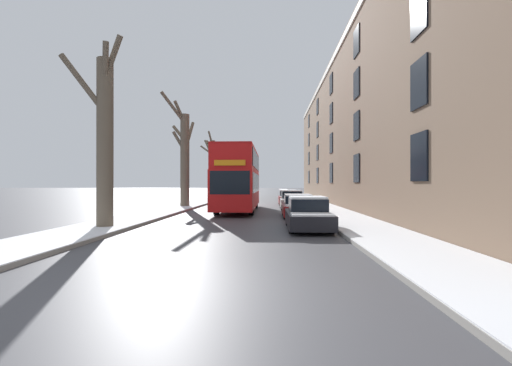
# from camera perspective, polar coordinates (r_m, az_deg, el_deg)

# --- Properties ---
(ground_plane) EXTENTS (320.00, 320.00, 0.00)m
(ground_plane) POSITION_cam_1_polar(r_m,az_deg,el_deg) (6.73, -12.77, -17.25)
(ground_plane) COLOR #424247
(sidewalk_left) EXTENTS (2.84, 130.00, 0.16)m
(sidewalk_left) POSITION_cam_1_polar(r_m,az_deg,el_deg) (59.70, -4.62, -1.97)
(sidewalk_left) COLOR gray
(sidewalk_left) RESTS_ON ground
(sidewalk_right) EXTENTS (2.84, 130.00, 0.16)m
(sidewalk_right) POSITION_cam_1_polar(r_m,az_deg,el_deg) (59.37, 6.49, -1.98)
(sidewalk_right) COLOR gray
(sidewalk_right) RESTS_ON ground
(terrace_facade_right) EXTENTS (9.10, 52.60, 13.53)m
(terrace_facade_right) POSITION_cam_1_polar(r_m,az_deg,el_deg) (33.28, 20.20, 8.14)
(terrace_facade_right) COLOR #7A604C
(terrace_facade_right) RESTS_ON ground
(bare_tree_left_0) EXTENTS (2.67, 1.32, 8.24)m
(bare_tree_left_0) POSITION_cam_1_polar(r_m,az_deg,el_deg) (16.25, -23.96, 7.00)
(bare_tree_left_0) COLOR brown
(bare_tree_left_0) RESTS_ON ground
(bare_tree_left_1) EXTENTS (2.13, 3.36, 9.35)m
(bare_tree_left_1) POSITION_cam_1_polar(r_m,az_deg,el_deg) (29.13, -11.89, 4.52)
(bare_tree_left_1) COLOR brown
(bare_tree_left_1) RESTS_ON ground
(bare_tree_left_2) EXTENTS (1.94, 2.87, 8.15)m
(bare_tree_left_2) POSITION_cam_1_polar(r_m,az_deg,el_deg) (41.95, -7.36, 2.66)
(bare_tree_left_2) COLOR brown
(bare_tree_left_2) RESTS_ON ground
(double_decker_bus) EXTENTS (2.59, 10.89, 4.43)m
(double_decker_bus) POSITION_cam_1_polar(r_m,az_deg,el_deg) (24.96, -2.89, 1.04)
(double_decker_bus) COLOR red
(double_decker_bus) RESTS_ON ground
(parked_car_0) EXTENTS (1.79, 4.40, 1.43)m
(parked_car_0) POSITION_cam_1_polar(r_m,az_deg,el_deg) (15.12, 8.60, -5.17)
(parked_car_0) COLOR black
(parked_car_0) RESTS_ON ground
(parked_car_1) EXTENTS (1.82, 4.39, 1.36)m
(parked_car_1) POSITION_cam_1_polar(r_m,az_deg,el_deg) (20.50, 7.01, -3.91)
(parked_car_1) COLOR maroon
(parked_car_1) RESTS_ON ground
(parked_car_2) EXTENTS (1.76, 3.93, 1.48)m
(parked_car_2) POSITION_cam_1_polar(r_m,az_deg,el_deg) (26.78, 5.96, -2.93)
(parked_car_2) COLOR silver
(parked_car_2) RESTS_ON ground
(parked_car_3) EXTENTS (1.79, 4.33, 1.42)m
(parked_car_3) POSITION_cam_1_polar(r_m,az_deg,el_deg) (32.29, 5.38, -2.49)
(parked_car_3) COLOR maroon
(parked_car_3) RESTS_ON ground
(oncoming_van) EXTENTS (2.10, 5.30, 2.41)m
(oncoming_van) POSITION_cam_1_polar(r_m,az_deg,el_deg) (44.84, -3.06, -1.01)
(oncoming_van) COLOR #333842
(oncoming_van) RESTS_ON ground
(pedestrian_left_sidewalk) EXTENTS (0.35, 0.35, 1.61)m
(pedestrian_left_sidewalk) POSITION_cam_1_polar(r_m,az_deg,el_deg) (17.48, -24.06, -3.73)
(pedestrian_left_sidewalk) COLOR #4C4742
(pedestrian_left_sidewalk) RESTS_ON ground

